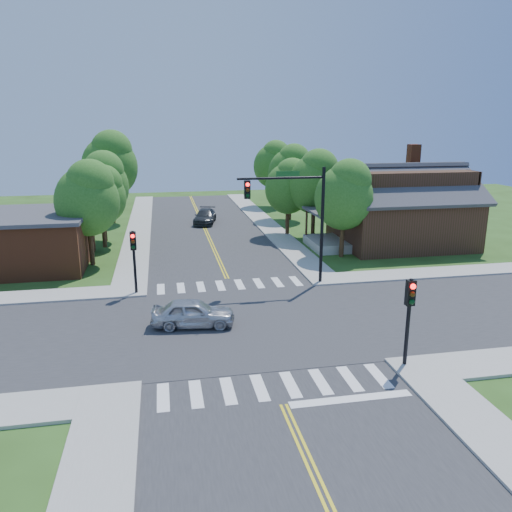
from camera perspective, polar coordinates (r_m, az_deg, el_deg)
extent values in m
plane|color=#2A4816|center=(25.09, -1.01, -7.82)|extent=(100.00, 100.00, 0.00)
cube|color=#2D2D30|center=(25.08, -1.01, -7.77)|extent=(10.00, 90.00, 0.04)
cube|color=#2D2D30|center=(25.08, -1.01, -7.76)|extent=(90.00, 10.00, 0.04)
cube|color=#2D2D30|center=(25.09, -1.01, -7.82)|extent=(10.20, 10.20, 0.06)
cube|color=#9E9B93|center=(49.77, 0.98, 3.85)|extent=(2.20, 40.00, 0.14)
cube|color=#9E9B93|center=(48.80, -13.20, 3.22)|extent=(2.20, 40.00, 0.14)
cube|color=white|center=(30.56, -10.82, -3.73)|extent=(0.45, 2.00, 0.01)
cube|color=white|center=(30.58, -8.57, -3.62)|extent=(0.45, 2.00, 0.01)
cube|color=white|center=(30.64, -6.33, -3.50)|extent=(0.45, 2.00, 0.01)
cube|color=white|center=(30.74, -4.10, -3.38)|extent=(0.45, 2.00, 0.01)
cube|color=white|center=(30.89, -1.88, -3.26)|extent=(0.45, 2.00, 0.01)
cube|color=white|center=(31.09, 0.30, -3.13)|extent=(0.45, 2.00, 0.01)
cube|color=white|center=(31.34, 2.46, -3.00)|extent=(0.45, 2.00, 0.01)
cube|color=white|center=(31.62, 4.58, -2.86)|extent=(0.45, 2.00, 0.01)
cube|color=white|center=(19.22, -10.57, -15.57)|extent=(0.45, 2.00, 0.01)
cube|color=white|center=(19.24, -6.87, -15.37)|extent=(0.45, 2.00, 0.01)
cube|color=white|center=(19.33, -3.19, -15.11)|extent=(0.45, 2.00, 0.01)
cube|color=white|center=(19.50, 0.43, -14.80)|extent=(0.45, 2.00, 0.01)
cube|color=white|center=(19.74, 3.96, -14.44)|extent=(0.45, 2.00, 0.01)
cube|color=white|center=(20.05, 7.38, -14.04)|extent=(0.45, 2.00, 0.01)
cube|color=white|center=(20.42, 10.67, -13.61)|extent=(0.45, 2.00, 0.01)
cube|color=white|center=(20.86, 13.83, -13.15)|extent=(0.45, 2.00, 0.01)
cube|color=yellow|center=(50.13, -6.28, 3.81)|extent=(0.10, 37.50, 0.01)
cube|color=yellow|center=(50.14, -6.05, 3.82)|extent=(0.10, 37.50, 0.01)
cube|color=white|center=(19.15, 10.79, -15.85)|extent=(4.60, 0.45, 0.09)
cylinder|color=black|center=(30.56, 7.55, 3.32)|extent=(0.20, 0.20, 7.20)
cylinder|color=black|center=(29.38, 2.88, 8.89)|extent=(5.20, 0.14, 0.14)
cube|color=#19591E|center=(29.40, 3.67, 9.37)|extent=(1.40, 0.04, 0.30)
cube|color=black|center=(29.05, -1.01, 7.59)|extent=(0.34, 0.28, 1.05)
sphere|color=#FF0C0C|center=(28.84, -0.95, 8.17)|extent=(0.22, 0.22, 0.22)
sphere|color=#3F2605|center=(28.88, -0.95, 7.54)|extent=(0.22, 0.22, 0.22)
sphere|color=#05330F|center=(28.93, -0.95, 6.91)|extent=(0.22, 0.22, 0.22)
cylinder|color=black|center=(21.15, 16.95, -7.43)|extent=(0.16, 0.16, 3.80)
cube|color=black|center=(20.70, 17.23, -4.03)|extent=(0.34, 0.28, 1.05)
sphere|color=#FF0C0C|center=(20.46, 17.52, -3.34)|extent=(0.22, 0.22, 0.22)
sphere|color=#3F2605|center=(20.56, 17.45, -4.19)|extent=(0.22, 0.22, 0.22)
sphere|color=#05330F|center=(20.66, 17.38, -5.03)|extent=(0.22, 0.22, 0.22)
cylinder|color=black|center=(29.49, -13.71, -0.82)|extent=(0.16, 0.16, 3.80)
cube|color=black|center=(29.17, -13.87, 1.69)|extent=(0.34, 0.28, 1.05)
sphere|color=#FF0C0C|center=(28.93, -13.92, 2.22)|extent=(0.22, 0.22, 0.22)
sphere|color=#3F2605|center=(29.01, -13.89, 1.60)|extent=(0.22, 0.22, 0.22)
sphere|color=#05330F|center=(29.08, -13.85, 0.99)|extent=(0.22, 0.22, 0.22)
cube|color=#342212|center=(42.35, 16.25, 3.91)|extent=(10.00, 8.00, 4.00)
cube|color=#9E9B93|center=(40.25, 8.05, 1.41)|extent=(2.60, 4.50, 0.70)
cylinder|color=#342212|center=(37.78, 7.50, 2.47)|extent=(0.18, 0.18, 2.50)
cylinder|color=#342212|center=(41.51, 5.79, 3.66)|extent=(0.18, 0.18, 2.50)
cube|color=#38383D|center=(39.73, 8.19, 5.05)|extent=(2.80, 4.80, 0.18)
cube|color=brown|center=(46.31, 17.22, 6.70)|extent=(0.90, 0.90, 7.11)
cube|color=brown|center=(38.27, -26.16, 1.43)|extent=(10.00, 8.00, 3.50)
cube|color=#38383D|center=(37.92, -26.48, 4.14)|extent=(10.40, 8.40, 0.25)
cylinder|color=#382314|center=(37.60, 9.79, 1.94)|extent=(0.34, 0.34, 2.71)
ellipsoid|color=#2A601C|center=(37.03, 10.00, 6.56)|extent=(4.28, 4.06, 4.71)
sphere|color=#2A601C|center=(36.79, 10.64, 8.49)|extent=(3.14, 3.14, 3.14)
cylinder|color=#382314|center=(43.29, 6.53, 3.88)|extent=(0.34, 0.34, 2.85)
ellipsoid|color=#2A601C|center=(42.79, 6.66, 8.12)|extent=(4.50, 4.28, 4.95)
sphere|color=#2A601C|center=(42.55, 7.19, 9.90)|extent=(3.30, 3.30, 3.30)
cylinder|color=#382314|center=(51.60, 3.87, 5.76)|extent=(0.34, 0.34, 2.87)
ellipsoid|color=#2A601C|center=(51.18, 3.94, 9.35)|extent=(4.53, 4.31, 4.99)
sphere|color=#2A601C|center=(50.94, 4.36, 10.85)|extent=(3.33, 3.33, 3.33)
cylinder|color=#382314|center=(59.76, 1.92, 7.07)|extent=(0.34, 0.34, 2.90)
ellipsoid|color=#2A601C|center=(59.39, 1.95, 10.21)|extent=(4.58, 4.35, 5.03)
sphere|color=#2A601C|center=(59.16, 2.29, 11.52)|extent=(3.36, 3.36, 3.36)
cylinder|color=#382314|center=(36.78, -18.31, 1.13)|extent=(0.34, 0.34, 2.76)
ellipsoid|color=#2A601C|center=(36.20, -18.71, 5.92)|extent=(4.35, 4.13, 4.79)
sphere|color=#2A601C|center=(35.79, -18.45, 7.96)|extent=(3.19, 3.19, 3.19)
cylinder|color=#382314|center=(43.89, -16.94, 3.45)|extent=(0.34, 0.34, 2.82)
ellipsoid|color=#2A601C|center=(43.39, -17.26, 7.58)|extent=(4.46, 4.23, 4.90)
sphere|color=#2A601C|center=(43.02, -17.02, 9.34)|extent=(3.27, 3.27, 3.27)
cylinder|color=#382314|center=(51.74, -16.06, 5.52)|extent=(0.34, 0.34, 3.39)
ellipsoid|color=#2A601C|center=(51.28, -16.37, 9.74)|extent=(5.35, 5.08, 5.88)
sphere|color=#2A601C|center=(50.95, -16.18, 11.53)|extent=(3.92, 3.92, 3.92)
cylinder|color=#382314|center=(60.52, -16.00, 6.36)|extent=(0.34, 0.34, 2.39)
ellipsoid|color=#2A601C|center=(60.20, -16.18, 8.90)|extent=(3.77, 3.59, 4.15)
sphere|color=#2A601C|center=(59.88, -15.99, 9.98)|extent=(2.77, 2.77, 2.77)
cylinder|color=#382314|center=(44.29, 3.60, 3.99)|extent=(0.34, 0.34, 2.54)
ellipsoid|color=#2A601C|center=(43.84, 3.67, 7.68)|extent=(4.01, 3.81, 4.41)
sphere|color=#2A601C|center=(43.58, 4.15, 9.22)|extent=(2.94, 2.94, 2.94)
cylinder|color=#382314|center=(41.79, -16.98, 2.63)|extent=(0.34, 0.34, 2.46)
ellipsoid|color=#2A601C|center=(41.31, -17.27, 6.39)|extent=(3.88, 3.68, 4.26)
sphere|color=#2A601C|center=(40.93, -17.00, 7.99)|extent=(2.84, 2.84, 2.84)
imported|color=silver|center=(24.75, -7.20, -6.54)|extent=(2.64, 4.45, 1.38)
imported|color=#2B2F30|center=(49.67, -5.84, 4.47)|extent=(3.88, 5.49, 1.36)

